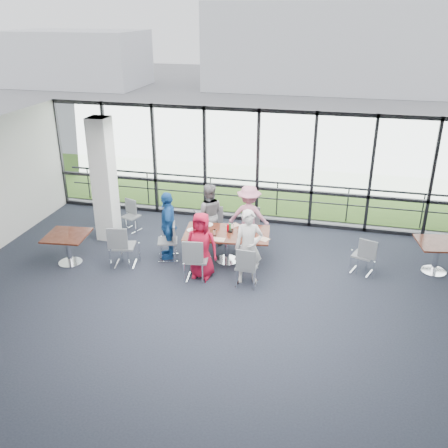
% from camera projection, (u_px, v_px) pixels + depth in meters
% --- Properties ---
extents(floor, '(12.00, 10.00, 0.02)m').
position_uv_depth(floor, '(211.00, 318.00, 9.85)').
color(floor, '#1F222D').
rests_on(floor, ground).
extents(ceiling, '(12.00, 10.00, 0.04)m').
position_uv_depth(ceiling, '(209.00, 162.00, 8.56)').
color(ceiling, white).
rests_on(ceiling, ground).
extents(curtain_wall_back, '(12.00, 0.10, 3.20)m').
position_uv_depth(curtain_wall_back, '(258.00, 167.00, 13.65)').
color(curtain_wall_back, white).
rests_on(curtain_wall_back, ground).
extents(structural_column, '(0.50, 0.50, 3.20)m').
position_uv_depth(structural_column, '(104.00, 180.00, 12.65)').
color(structural_column, white).
rests_on(structural_column, ground).
extents(apron, '(80.00, 70.00, 0.02)m').
position_uv_depth(apron, '(280.00, 170.00, 18.75)').
color(apron, gray).
rests_on(apron, ground).
extents(grass_strip, '(80.00, 5.00, 0.01)m').
position_uv_depth(grass_strip, '(272.00, 187.00, 16.96)').
color(grass_strip, '#395A23').
rests_on(grass_strip, ground).
extents(hangar_main, '(24.00, 10.00, 6.00)m').
position_uv_depth(hangar_main, '(377.00, 46.00, 36.27)').
color(hangar_main, silver).
rests_on(hangar_main, ground).
extents(hangar_aux, '(10.00, 6.00, 4.00)m').
position_uv_depth(hangar_aux, '(77.00, 58.00, 37.84)').
color(hangar_aux, silver).
rests_on(hangar_aux, ground).
extents(guard_rail, '(12.00, 0.06, 0.06)m').
position_uv_depth(guard_rail, '(260.00, 197.00, 14.63)').
color(guard_rail, '#2D2D33').
rests_on(guard_rail, ground).
extents(main_table, '(2.11, 1.33, 0.75)m').
position_uv_depth(main_table, '(227.00, 237.00, 11.80)').
color(main_table, '#36130A').
rests_on(main_table, ground).
extents(side_table_left, '(1.04, 1.04, 0.75)m').
position_uv_depth(side_table_left, '(67.00, 239.00, 11.69)').
color(side_table_left, '#36130A').
rests_on(side_table_left, ground).
extents(side_table_right, '(1.06, 1.06, 0.75)m').
position_uv_depth(side_table_right, '(438.00, 247.00, 11.30)').
color(side_table_right, '#36130A').
rests_on(side_table_right, ground).
extents(diner_near_left, '(0.76, 0.49, 1.54)m').
position_uv_depth(diner_near_left, '(201.00, 245.00, 11.08)').
color(diner_near_left, '#AC0F2B').
rests_on(diner_near_left, ground).
extents(diner_near_right, '(0.72, 0.60, 1.70)m').
position_uv_depth(diner_near_right, '(248.00, 247.00, 10.83)').
color(diner_near_right, silver).
rests_on(diner_near_right, ground).
extents(diner_far_left, '(0.88, 0.66, 1.62)m').
position_uv_depth(diner_far_left, '(208.00, 214.00, 12.63)').
color(diner_far_left, slate).
rests_on(diner_far_left, ground).
extents(diner_far_right, '(1.06, 0.57, 1.62)m').
position_uv_depth(diner_far_right, '(249.00, 216.00, 12.49)').
color(diner_far_right, '#CC7991').
rests_on(diner_far_right, ground).
extents(diner_end, '(0.80, 1.10, 1.68)m').
position_uv_depth(diner_end, '(168.00, 225.00, 11.93)').
color(diner_end, '#1A4D93').
rests_on(diner_end, ground).
extents(chair_main_nl, '(0.54, 0.54, 0.99)m').
position_uv_depth(chair_main_nl, '(197.00, 259.00, 11.07)').
color(chair_main_nl, slate).
rests_on(chair_main_nl, ground).
extents(chair_main_nr, '(0.47, 0.47, 0.92)m').
position_uv_depth(chair_main_nr, '(247.00, 266.00, 10.84)').
color(chair_main_nr, slate).
rests_on(chair_main_nr, ground).
extents(chair_main_fl, '(0.55, 0.55, 0.92)m').
position_uv_depth(chair_main_fl, '(211.00, 227.00, 12.77)').
color(chair_main_fl, slate).
rests_on(chair_main_fl, ground).
extents(chair_main_fr, '(0.46, 0.46, 0.92)m').
position_uv_depth(chair_main_fr, '(250.00, 228.00, 12.73)').
color(chair_main_fr, slate).
rests_on(chair_main_fr, ground).
extents(chair_main_end, '(0.58, 0.58, 0.94)m').
position_uv_depth(chair_main_end, '(168.00, 241.00, 11.98)').
color(chair_main_end, slate).
rests_on(chair_main_end, ground).
extents(chair_spare_la, '(0.59, 0.59, 1.01)m').
position_uv_depth(chair_spare_la, '(124.00, 246.00, 11.66)').
color(chair_spare_la, slate).
rests_on(chair_spare_la, ground).
extents(chair_spare_lb, '(0.52, 0.52, 0.82)m').
position_uv_depth(chair_spare_lb, '(131.00, 217.00, 13.52)').
color(chair_spare_lb, slate).
rests_on(chair_spare_lb, ground).
extents(chair_spare_r, '(0.56, 0.56, 0.89)m').
position_uv_depth(chair_spare_r, '(363.00, 255.00, 11.35)').
color(chair_spare_r, slate).
rests_on(chair_spare_r, ground).
extents(plate_nl, '(0.24, 0.24, 0.01)m').
position_uv_depth(plate_nl, '(200.00, 238.00, 11.46)').
color(plate_nl, white).
rests_on(plate_nl, main_table).
extents(plate_nr, '(0.23, 0.23, 0.01)m').
position_uv_depth(plate_nr, '(253.00, 240.00, 11.36)').
color(plate_nr, white).
rests_on(plate_nr, main_table).
extents(plate_fl, '(0.24, 0.24, 0.01)m').
position_uv_depth(plate_fl, '(208.00, 225.00, 12.17)').
color(plate_fl, white).
rests_on(plate_fl, main_table).
extents(plate_fr, '(0.26, 0.26, 0.01)m').
position_uv_depth(plate_fr, '(249.00, 228.00, 11.98)').
color(plate_fr, white).
rests_on(plate_fr, main_table).
extents(plate_end, '(0.25, 0.25, 0.01)m').
position_uv_depth(plate_end, '(192.00, 230.00, 11.86)').
color(plate_end, white).
rests_on(plate_end, main_table).
extents(tumbler_a, '(0.07, 0.07, 0.15)m').
position_uv_depth(tumbler_a, '(215.00, 233.00, 11.57)').
color(tumbler_a, white).
rests_on(tumbler_a, main_table).
extents(tumbler_b, '(0.07, 0.07, 0.14)m').
position_uv_depth(tumbler_b, '(239.00, 234.00, 11.50)').
color(tumbler_b, white).
rests_on(tumbler_b, main_table).
extents(tumbler_c, '(0.08, 0.08, 0.15)m').
position_uv_depth(tumbler_c, '(232.00, 226.00, 11.90)').
color(tumbler_c, white).
rests_on(tumbler_c, main_table).
extents(tumbler_d, '(0.07, 0.07, 0.15)m').
position_uv_depth(tumbler_d, '(197.00, 230.00, 11.71)').
color(tumbler_d, white).
rests_on(tumbler_d, main_table).
extents(menu_a, '(0.31, 0.22, 0.00)m').
position_uv_depth(menu_a, '(218.00, 239.00, 11.41)').
color(menu_a, silver).
rests_on(menu_a, main_table).
extents(menu_b, '(0.36, 0.32, 0.00)m').
position_uv_depth(menu_b, '(263.00, 239.00, 11.44)').
color(menu_b, silver).
rests_on(menu_b, main_table).
extents(menu_c, '(0.36, 0.37, 0.00)m').
position_uv_depth(menu_c, '(233.00, 225.00, 12.14)').
color(menu_c, silver).
rests_on(menu_c, main_table).
extents(condiment_caddy, '(0.10, 0.07, 0.04)m').
position_uv_depth(condiment_caddy, '(230.00, 231.00, 11.76)').
color(condiment_caddy, black).
rests_on(condiment_caddy, main_table).
extents(ketchup_bottle, '(0.06, 0.06, 0.18)m').
position_uv_depth(ketchup_bottle, '(228.00, 228.00, 11.79)').
color(ketchup_bottle, '#B7000F').
rests_on(ketchup_bottle, main_table).
extents(green_bottle, '(0.05, 0.05, 0.20)m').
position_uv_depth(green_bottle, '(230.00, 227.00, 11.79)').
color(green_bottle, '#267A36').
rests_on(green_bottle, main_table).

